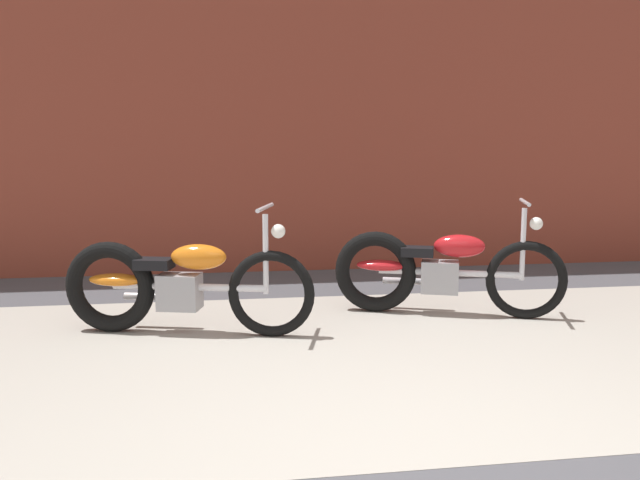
% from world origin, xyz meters
% --- Properties ---
extents(ground_plane, '(80.00, 80.00, 0.00)m').
position_xyz_m(ground_plane, '(0.00, 0.00, 0.00)').
color(ground_plane, '#47474C').
extents(sidewalk_slab, '(36.00, 3.50, 0.01)m').
position_xyz_m(sidewalk_slab, '(0.00, 1.75, 0.00)').
color(sidewalk_slab, '#9E998E').
rests_on(sidewalk_slab, ground).
extents(brick_building_wall, '(36.00, 0.50, 6.18)m').
position_xyz_m(brick_building_wall, '(0.00, 5.20, 3.09)').
color(brick_building_wall, brown).
rests_on(brick_building_wall, ground).
extents(motorcycle_orange, '(1.97, 0.76, 1.03)m').
position_xyz_m(motorcycle_orange, '(-1.33, 2.41, 0.40)').
color(motorcycle_orange, black).
rests_on(motorcycle_orange, ground).
extents(motorcycle_red, '(1.92, 0.89, 1.03)m').
position_xyz_m(motorcycle_red, '(0.90, 2.69, 0.40)').
color(motorcycle_red, black).
rests_on(motorcycle_red, ground).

